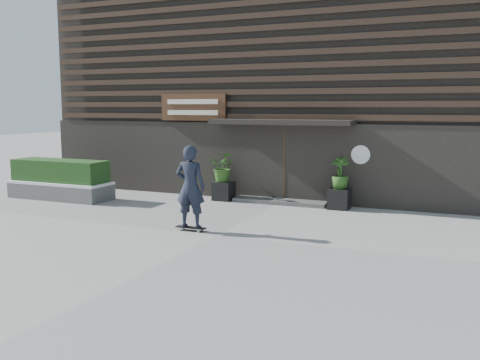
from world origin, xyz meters
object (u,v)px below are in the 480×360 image
at_px(planter_pot_left, 224,191).
at_px(raised_bed, 61,191).
at_px(planter_pot_right, 339,199).
at_px(skateboarder, 190,187).

distance_m(planter_pot_left, raised_bed, 5.41).
height_order(planter_pot_right, skateboarder, skateboarder).
height_order(planter_pot_left, raised_bed, planter_pot_left).
height_order(planter_pot_left, skateboarder, skateboarder).
xyz_separation_m(raised_bed, skateboarder, (6.19, -2.38, 0.85)).
xyz_separation_m(planter_pot_left, planter_pot_right, (3.80, 0.00, 0.00)).
relative_size(planter_pot_left, skateboarder, 0.28).
xyz_separation_m(planter_pot_right, skateboarder, (-2.69, -4.25, 0.80)).
height_order(planter_pot_left, planter_pot_right, same).
distance_m(planter_pot_right, skateboarder, 5.09).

